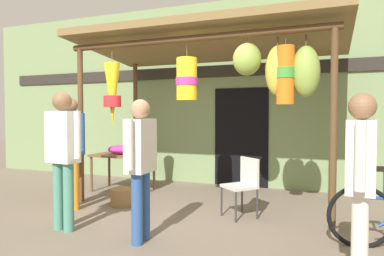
# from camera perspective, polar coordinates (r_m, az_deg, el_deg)

# --- Properties ---
(ground_plane) EXTENTS (30.00, 30.00, 0.00)m
(ground_plane) POSITION_cam_1_polar(r_m,az_deg,el_deg) (5.36, -5.02, -13.61)
(ground_plane) COLOR #756656
(shop_facade) EXTENTS (11.83, 0.29, 3.80)m
(shop_facade) POSITION_cam_1_polar(r_m,az_deg,el_deg) (7.47, 3.54, 5.56)
(shop_facade) COLOR #7A9360
(shop_facade) RESTS_ON ground_plane
(market_stall_canopy) EXTENTS (4.44, 2.28, 2.85)m
(market_stall_canopy) POSITION_cam_1_polar(r_m,az_deg,el_deg) (5.84, 3.28, 12.07)
(market_stall_canopy) COLOR brown
(market_stall_canopy) RESTS_ON ground_plane
(display_table) EXTENTS (1.13, 0.68, 0.70)m
(display_table) POSITION_cam_1_polar(r_m,az_deg,el_deg) (6.84, -11.20, -4.89)
(display_table) COLOR brown
(display_table) RESTS_ON ground_plane
(flower_heap_on_table) EXTENTS (0.62, 0.43, 0.18)m
(flower_heap_on_table) POSITION_cam_1_polar(r_m,az_deg,el_deg) (6.83, -11.16, -3.46)
(flower_heap_on_table) COLOR #D13399
(flower_heap_on_table) RESTS_ON display_table
(folding_chair) EXTENTS (0.56, 0.56, 0.84)m
(folding_chair) POSITION_cam_1_polar(r_m,az_deg,el_deg) (5.09, 8.41, -8.65)
(folding_chair) COLOR beige
(folding_chair) RESTS_ON ground_plane
(wicker_basket_by_table) EXTENTS (0.39, 0.39, 0.28)m
(wicker_basket_by_table) POSITION_cam_1_polar(r_m,az_deg,el_deg) (5.81, -11.22, -10.99)
(wicker_basket_by_table) COLOR olive
(wicker_basket_by_table) RESTS_ON ground_plane
(vendor_in_orange) EXTENTS (0.24, 0.59, 1.63)m
(vendor_in_orange) POSITION_cam_1_polar(r_m,az_deg,el_deg) (4.02, -8.38, -4.91)
(vendor_in_orange) COLOR #2D5193
(vendor_in_orange) RESTS_ON ground_plane
(customer_foreground) EXTENTS (0.59, 0.26, 1.74)m
(customer_foreground) POSITION_cam_1_polar(r_m,az_deg,el_deg) (4.66, -20.32, -3.16)
(customer_foreground) COLOR #4C8E7A
(customer_foreground) RESTS_ON ground_plane
(shopper_by_bananas) EXTENTS (0.58, 0.29, 1.71)m
(shopper_by_bananas) POSITION_cam_1_polar(r_m,az_deg,el_deg) (5.69, -19.19, -2.39)
(shopper_by_bananas) COLOR orange
(shopper_by_bananas) RESTS_ON ground_plane
(passerby_at_right) EXTENTS (0.26, 0.59, 1.64)m
(passerby_at_right) POSITION_cam_1_polar(r_m,az_deg,el_deg) (3.25, 25.86, -6.74)
(passerby_at_right) COLOR silver
(passerby_at_right) RESTS_ON ground_plane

